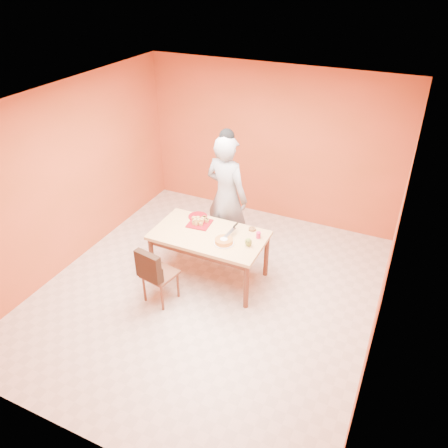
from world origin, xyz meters
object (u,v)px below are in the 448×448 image
at_px(egg_ornament, 248,242).
at_px(magenta_glass, 258,235).
at_px(red_dinner_plate, 198,216).
at_px(pastry_platter, 200,224).
at_px(checker_tin, 252,229).
at_px(dining_table, 209,240).
at_px(dining_chair, 159,273).
at_px(person, 227,197).
at_px(sponge_cake, 224,241).

relative_size(egg_ornament, magenta_glass, 1.34).
bearing_deg(red_dinner_plate, pastry_platter, -54.80).
bearing_deg(pastry_platter, red_dinner_plate, 125.20).
bearing_deg(magenta_glass, pastry_platter, -178.91).
relative_size(pastry_platter, egg_ornament, 2.56).
xyz_separation_m(magenta_glass, checker_tin, (-0.15, 0.15, -0.03)).
height_order(pastry_platter, magenta_glass, magenta_glass).
bearing_deg(pastry_platter, dining_table, -36.62).
distance_m(dining_chair, egg_ornament, 1.28).
bearing_deg(person, dining_table, 107.19).
distance_m(person, red_dinner_plate, 0.53).
bearing_deg(pastry_platter, magenta_glass, 1.09).
distance_m(pastry_platter, checker_tin, 0.78).
bearing_deg(dining_chair, pastry_platter, 91.11).
bearing_deg(magenta_glass, dining_chair, -138.30).
distance_m(sponge_cake, checker_tin, 0.53).
distance_m(dining_table, sponge_cake, 0.34).
relative_size(sponge_cake, magenta_glass, 2.69).
height_order(red_dinner_plate, magenta_glass, magenta_glass).
bearing_deg(pastry_platter, sponge_cake, -29.93).
xyz_separation_m(pastry_platter, magenta_glass, (0.91, 0.02, 0.04)).
bearing_deg(magenta_glass, person, 143.90).
relative_size(egg_ornament, checker_tin, 1.22).
bearing_deg(checker_tin, person, 146.64).
relative_size(pastry_platter, checker_tin, 3.13).
bearing_deg(dining_table, red_dinner_plate, 136.02).
bearing_deg(sponge_cake, checker_tin, 64.56).
relative_size(dining_chair, magenta_glass, 9.56).
bearing_deg(dining_chair, red_dinner_plate, 98.68).
bearing_deg(checker_tin, dining_table, -145.87).
bearing_deg(red_dinner_plate, person, 51.23).
relative_size(magenta_glass, checker_tin, 0.91).
bearing_deg(checker_tin, magenta_glass, -44.89).
relative_size(dining_chair, pastry_platter, 2.78).
distance_m(pastry_platter, red_dinner_plate, 0.21).
distance_m(person, checker_tin, 0.72).
height_order(pastry_platter, egg_ornament, egg_ornament).
distance_m(person, egg_ornament, 1.04).
bearing_deg(pastry_platter, person, 71.36).
height_order(magenta_glass, checker_tin, magenta_glass).
height_order(red_dinner_plate, sponge_cake, sponge_cake).
height_order(person, checker_tin, person).
bearing_deg(pastry_platter, checker_tin, 12.55).
distance_m(pastry_platter, egg_ornament, 0.89).
bearing_deg(person, sponge_cake, 124.77).
relative_size(pastry_platter, sponge_cake, 1.28).
xyz_separation_m(dining_chair, red_dinner_plate, (0.03, 1.09, 0.31)).
bearing_deg(dining_table, pastry_platter, 143.38).
xyz_separation_m(dining_table, checker_tin, (0.52, 0.35, 0.11)).
bearing_deg(egg_ornament, pastry_platter, -177.12).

